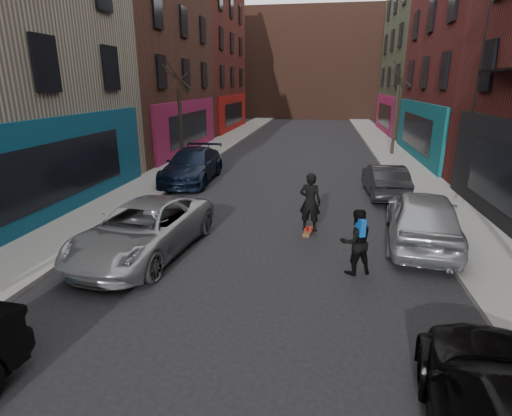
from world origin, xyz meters
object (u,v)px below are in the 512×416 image
(parked_left_far, at_px, (144,229))
(pedestrian, at_px, (356,241))
(parked_left_end, at_px, (192,165))
(skateboarder, at_px, (310,202))
(tree_right_far, at_px, (397,101))
(tree_left_far, at_px, (180,106))
(parked_right_far, at_px, (423,217))
(skateboard, at_px, (309,232))
(parked_right_end, at_px, (385,180))

(parked_left_far, bearing_deg, pedestrian, 3.21)
(parked_left_end, relative_size, skateboarder, 2.86)
(parked_left_far, bearing_deg, tree_right_far, 68.28)
(tree_left_far, bearing_deg, parked_right_far, -42.03)
(skateboard, bearing_deg, tree_right_far, 84.07)
(skateboard, bearing_deg, tree_left_far, 140.30)
(parked_right_end, height_order, skateboard, parked_right_end)
(tree_right_far, relative_size, pedestrian, 4.03)
(parked_left_far, bearing_deg, parked_left_end, 105.42)
(tree_right_far, distance_m, parked_left_far, 20.28)
(parked_left_end, distance_m, parked_right_end, 8.97)
(parked_right_far, distance_m, skateboard, 3.41)
(parked_left_end, height_order, pedestrian, pedestrian)
(tree_left_far, bearing_deg, parked_left_end, -62.89)
(parked_left_end, distance_m, skateboard, 8.64)
(parked_left_end, bearing_deg, tree_left_far, 115.02)
(pedestrian, bearing_deg, skateboarder, -87.00)
(tree_left_far, xyz_separation_m, skateboard, (7.50, -9.40, -3.33))
(skateboard, height_order, pedestrian, pedestrian)
(parked_left_far, height_order, parked_right_far, parked_right_far)
(parked_right_end, distance_m, skateboard, 5.91)
(tree_right_far, relative_size, parked_left_end, 1.27)
(tree_left_far, height_order, skateboard, tree_left_far)
(tree_left_far, height_order, tree_right_far, tree_right_far)
(parked_left_far, distance_m, parked_right_end, 10.53)
(parked_left_far, height_order, pedestrian, pedestrian)
(tree_right_far, distance_m, skateboarder, 16.35)
(parked_right_end, xyz_separation_m, skateboarder, (-2.99, -5.06, 0.37))
(skateboard, distance_m, pedestrian, 3.02)
(tree_left_far, distance_m, tree_right_far, 13.78)
(tree_left_far, relative_size, parked_left_far, 1.25)
(parked_right_far, height_order, skateboard, parked_right_far)
(tree_left_far, height_order, parked_left_far, tree_left_far)
(parked_right_end, bearing_deg, skateboard, 57.14)
(tree_right_far, relative_size, parked_left_far, 1.31)
(parked_left_end, height_order, skateboard, parked_left_end)
(tree_right_far, bearing_deg, parked_left_end, -139.80)
(tree_left_far, distance_m, skateboard, 12.48)
(pedestrian, bearing_deg, tree_left_far, -75.93)
(parked_right_end, bearing_deg, tree_left_far, -24.78)
(tree_right_far, height_order, parked_left_end, tree_right_far)
(skateboard, relative_size, pedestrian, 0.47)
(tree_left_far, height_order, parked_right_end, tree_left_far)
(parked_right_far, relative_size, skateboarder, 2.59)
(skateboarder, bearing_deg, parked_left_end, -35.06)
(tree_left_far, relative_size, pedestrian, 3.85)
(parked_left_end, bearing_deg, tree_right_far, 38.11)
(skateboard, bearing_deg, skateboarder, 0.00)
(tree_right_far, height_order, skateboard, tree_right_far)
(tree_right_far, xyz_separation_m, parked_left_far, (-9.40, -17.74, -2.81))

